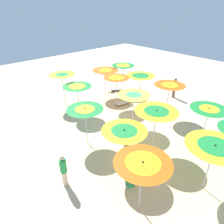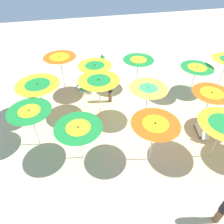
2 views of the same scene
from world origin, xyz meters
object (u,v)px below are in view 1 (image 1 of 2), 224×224
Objects in this scene: beach_umbrella_9 at (105,73)px; beach_umbrella_14 at (62,77)px; beach_umbrella_5 at (214,150)px; beachgoer_0 at (64,170)px; beach_umbrella_1 at (209,111)px; beach_umbrella_2 at (169,87)px; lounger_2 at (123,102)px; beachgoer_1 at (127,138)px; beach_umbrella_6 at (156,114)px; beachgoer_2 at (174,87)px; beach_umbrella_3 at (140,77)px; beach_umbrella_4 at (123,67)px; beach_umbrella_8 at (116,79)px; beach_umbrella_11 at (124,133)px; lounger_1 at (127,177)px; beach_umbrella_10 at (143,166)px; beach_umbrella_13 at (77,88)px; beach_umbrella_12 at (85,112)px; lounger_0 at (115,89)px; beach_umbrella_7 at (134,97)px.

beach_umbrella_9 is 0.92× the size of beach_umbrella_14.
beach_umbrella_5 is 6.24m from beachgoer_0.
beach_umbrella_14 reaches higher than beach_umbrella_1.
beach_umbrella_9 is at bearing -82.17° from beach_umbrella_2.
beachgoer_1 reaches higher than lounger_2.
beachgoer_2 is at bearing -155.59° from beach_umbrella_6.
beach_umbrella_2 is 1.08× the size of beach_umbrella_3.
beach_umbrella_14 reaches higher than beach_umbrella_4.
beach_umbrella_8 reaches higher than beachgoer_2.
beach_umbrella_5 is 9.01m from lounger_2.
beach_umbrella_6 is 1.53× the size of beachgoer_0.
beach_umbrella_1 is 0.90× the size of beach_umbrella_8.
beachgoer_0 is (7.77, -2.52, -1.07)m from beach_umbrella_1.
beach_umbrella_9 is 1.36× the size of beachgoer_2.
beach_umbrella_5 is at bearing 71.95° from beach_umbrella_9.
beach_umbrella_5 reaches higher than beach_umbrella_11.
lounger_1 is (2.16, -2.56, -1.91)m from beach_umbrella_5.
beach_umbrella_14 reaches higher than beachgoer_0.
beach_umbrella_10 is at bearing 60.10° from beach_umbrella_11.
lounger_1 is at bearing -76.11° from beachgoer_0.
beach_umbrella_8 is (-2.71, -8.43, 0.04)m from beach_umbrella_5.
lounger_1 is 2.19m from beachgoer_1.
beach_umbrella_2 is 0.96× the size of beach_umbrella_14.
beach_umbrella_13 is (0.61, -6.19, -0.27)m from beach_umbrella_6.
beach_umbrella_2 is at bearing 167.91° from beach_umbrella_12.
beach_umbrella_12 is 3.62m from beach_umbrella_13.
beach_umbrella_3 is 1.03× the size of beach_umbrella_13.
beach_umbrella_10 is (3.34, 1.93, 0.01)m from beach_umbrella_6.
beachgoer_2 reaches higher than lounger_1.
beach_umbrella_13 reaches higher than lounger_0.
beach_umbrella_6 is 2.17m from beach_umbrella_11.
beach_umbrella_12 is (-1.07, -4.90, -0.23)m from beach_umbrella_10.
beachgoer_1 is (4.09, 6.47, -1.18)m from beach_umbrella_9.
lounger_1 is at bearing -118.00° from beach_umbrella_10.
lounger_1 is at bearing -49.90° from beach_umbrella_5.
beach_umbrella_4 is 1.40× the size of beachgoer_2.
beach_umbrella_8 is 1.44× the size of beachgoer_1.
beach_umbrella_9 is (0.78, -5.64, -0.16)m from beach_umbrella_2.
beach_umbrella_10 reaches higher than beach_umbrella_1.
beach_umbrella_12 is at bearing -106.76° from lounger_0.
beachgoer_1 is at bearing -32.72° from beachgoer_2.
beach_umbrella_7 is at bearing -104.88° from beach_umbrella_5.
beach_umbrella_12 is 0.89× the size of beach_umbrella_14.
lounger_0 reaches higher than lounger_2.
beach_umbrella_12 reaches higher than beach_umbrella_11.
beach_umbrella_4 is at bearing 15.45° from lounger_0.
beach_umbrella_5 is at bearing 27.26° from beach_umbrella_1.
beach_umbrella_12 is 2.65m from beachgoer_1.
beach_umbrella_4 is 6.10m from beach_umbrella_7.
beach_umbrella_4 reaches higher than beach_umbrella_3.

